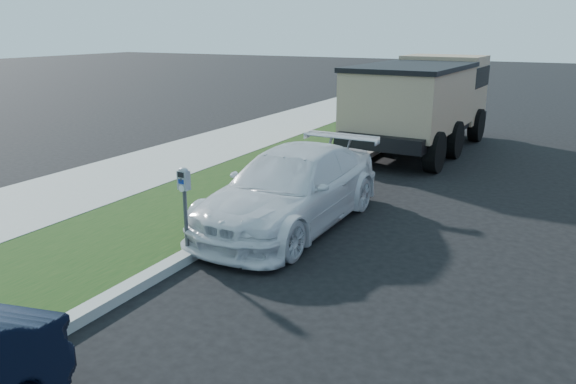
% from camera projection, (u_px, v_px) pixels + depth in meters
% --- Properties ---
extents(ground, '(120.00, 120.00, 0.00)m').
position_uv_depth(ground, '(343.00, 290.00, 7.95)').
color(ground, black).
rests_on(ground, ground).
extents(streetside, '(6.12, 50.00, 0.15)m').
position_uv_depth(streetside, '(139.00, 197.00, 12.11)').
color(streetside, gray).
rests_on(streetside, ground).
extents(parking_meter, '(0.20, 0.15, 1.38)m').
position_uv_depth(parking_meter, '(184.00, 191.00, 8.74)').
color(parking_meter, '#3F4247').
rests_on(parking_meter, ground).
extents(white_wagon, '(2.09, 4.92, 1.41)m').
position_uv_depth(white_wagon, '(291.00, 189.00, 10.40)').
color(white_wagon, silver).
rests_on(white_wagon, ground).
extents(dump_truck, '(3.03, 7.01, 2.70)m').
position_uv_depth(dump_truck, '(423.00, 99.00, 16.91)').
color(dump_truck, black).
rests_on(dump_truck, ground).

